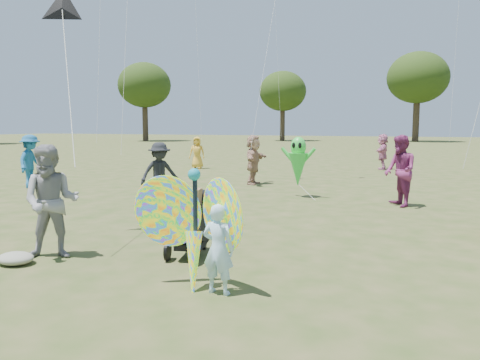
% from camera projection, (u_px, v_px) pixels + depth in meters
% --- Properties ---
extents(ground, '(160.00, 160.00, 0.00)m').
position_uv_depth(ground, '(216.00, 265.00, 6.99)').
color(ground, '#51592B').
rests_on(ground, ground).
extents(child_girl, '(0.42, 0.29, 1.13)m').
position_uv_depth(child_girl, '(218.00, 249.00, 5.73)').
color(child_girl, '#B4E1FF').
rests_on(child_girl, ground).
extents(adult_man, '(1.08, 1.00, 1.78)m').
position_uv_depth(adult_man, '(51.00, 202.00, 7.24)').
color(adult_man, gray).
rests_on(adult_man, ground).
extents(grey_bag, '(0.56, 0.46, 0.18)m').
position_uv_depth(grey_bag, '(15.00, 258.00, 7.00)').
color(grey_bag, gray).
rests_on(grey_bag, ground).
extents(crowd_b, '(1.15, 1.18, 1.62)m').
position_uv_depth(crowd_b, '(160.00, 173.00, 12.41)').
color(crowd_b, black).
rests_on(crowd_b, ground).
extents(crowd_d, '(0.54, 1.61, 1.73)m').
position_uv_depth(crowd_d, '(253.00, 160.00, 16.32)').
color(crowd_d, tan).
rests_on(crowd_d, ground).
extents(crowd_e, '(1.01, 1.10, 1.83)m').
position_uv_depth(crowd_e, '(400.00, 171.00, 11.86)').
color(crowd_e, '#7F2A5E').
rests_on(crowd_e, ground).
extents(crowd_g, '(0.83, 0.64, 1.51)m').
position_uv_depth(crowd_g, '(197.00, 153.00, 22.15)').
color(crowd_g, gold).
rests_on(crowd_g, ground).
extents(crowd_i, '(0.93, 1.27, 1.76)m').
position_uv_depth(crowd_i, '(31.00, 161.00, 15.35)').
color(crowd_i, '#1A5D92').
rests_on(crowd_i, ground).
extents(crowd_j, '(0.52, 1.54, 1.65)m').
position_uv_depth(crowd_j, '(383.00, 152.00, 21.78)').
color(crowd_j, '#C36F97').
rests_on(crowd_j, ground).
extents(jogging_stroller, '(0.65, 1.11, 1.09)m').
position_uv_depth(jogging_stroller, '(193.00, 218.00, 7.40)').
color(jogging_stroller, black).
rests_on(jogging_stroller, ground).
extents(butterfly_kite, '(1.74, 0.75, 1.74)m').
position_uv_depth(butterfly_kite, '(194.00, 228.00, 5.93)').
color(butterfly_kite, '#FF282F').
rests_on(butterfly_kite, ground).
extents(delta_kite_rig, '(1.77, 1.68, 3.17)m').
position_uv_depth(delta_kite_rig, '(62.00, 10.00, 8.51)').
color(delta_kite_rig, black).
rests_on(delta_kite_rig, ground).
extents(alien_kite, '(1.12, 0.69, 1.74)m').
position_uv_depth(alien_kite, '(298.00, 164.00, 13.37)').
color(alien_kite, '#32D641').
rests_on(alien_kite, ground).
extents(tree_line, '(91.78, 33.60, 10.79)m').
position_uv_depth(tree_line, '(434.00, 76.00, 46.50)').
color(tree_line, '#3A2D21').
rests_on(tree_line, ground).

